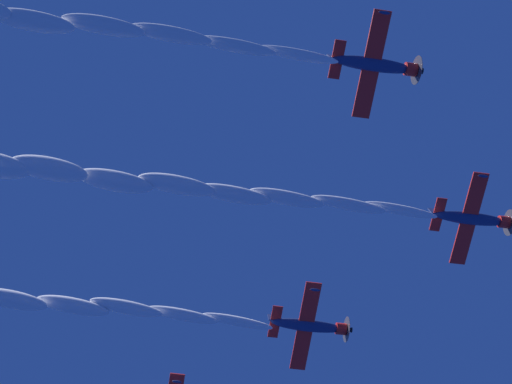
% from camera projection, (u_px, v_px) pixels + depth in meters
% --- Properties ---
extents(airplane_lead, '(8.84, 9.86, 2.85)m').
position_uv_depth(airplane_lead, '(473.00, 219.00, 79.95)').
color(airplane_lead, navy).
extents(airplane_left_wingman, '(8.81, 9.81, 2.99)m').
position_uv_depth(airplane_left_wingman, '(310.00, 326.00, 82.81)').
color(airplane_left_wingman, navy).
extents(airplane_right_wingman, '(8.86, 9.86, 3.09)m').
position_uv_depth(airplane_right_wingman, '(376.00, 65.00, 72.31)').
color(airplane_right_wingman, navy).
extents(smoke_trail_lead, '(57.06, 7.87, 7.18)m').
position_uv_depth(smoke_trail_lead, '(48.00, 169.00, 73.64)').
color(smoke_trail_lead, white).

